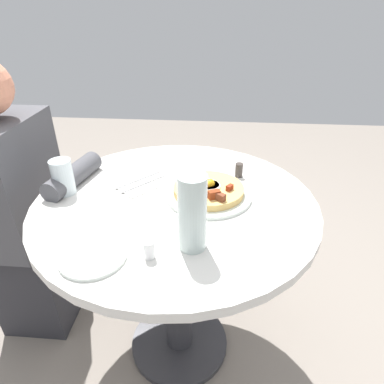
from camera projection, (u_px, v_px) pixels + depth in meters
ground_plane at (180, 343)px, 1.43m from camera, size 6.00×6.00×0.00m
dining_table at (177, 241)px, 1.14m from camera, size 0.90×0.90×0.73m
person_seated at (25, 223)px, 1.33m from camera, size 0.38×0.47×1.14m
pizza_plate at (208, 194)px, 1.07m from camera, size 0.28×0.28×0.01m
breakfast_pizza at (209, 189)px, 1.06m from camera, size 0.23×0.23×0.05m
bread_plate at (93, 256)px, 0.82m from camera, size 0.17×0.17×0.01m
napkin at (141, 182)px, 1.15m from camera, size 0.22×0.22×0.00m
fork at (144, 183)px, 1.14m from camera, size 0.14×0.13×0.00m
knife at (138, 179)px, 1.16m from camera, size 0.14×0.13×0.00m
water_glass at (63, 177)px, 1.06m from camera, size 0.07×0.07×0.12m
water_bottle at (192, 213)px, 0.80m from camera, size 0.07×0.07×0.20m
salt_shaker at (149, 250)px, 0.81m from camera, size 0.03×0.03×0.05m
pepper_shaker at (239, 170)px, 1.18m from camera, size 0.03×0.03×0.05m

